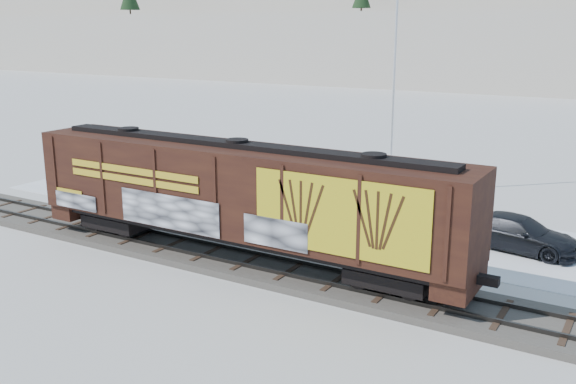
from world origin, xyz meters
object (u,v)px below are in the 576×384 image
Objects in this scene: car_white at (315,199)px; car_dark at (519,233)px; hopper_railcar at (238,193)px; flagpole at (395,107)px; car_silver at (222,195)px.

car_white is 0.81× the size of car_dark.
hopper_railcar is 8.77m from car_white.
car_dark is at bearing -110.13° from car_white.
flagpole reaches higher than car_dark.
hopper_railcar reaches higher than car_dark.
car_silver is 4.89m from car_white.
hopper_railcar is 14.30m from flagpole.
car_silver reaches higher than car_dark.
hopper_railcar is 3.72× the size of car_dark.
car_white is (-2.02, -5.72, -4.34)m from flagpole.
car_silver is 1.19× the size of car_white.
car_dark reaches higher than car_white.
flagpole reaches higher than car_white.
car_silver reaches higher than car_white.
car_white is at bearing 94.04° from car_dark.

